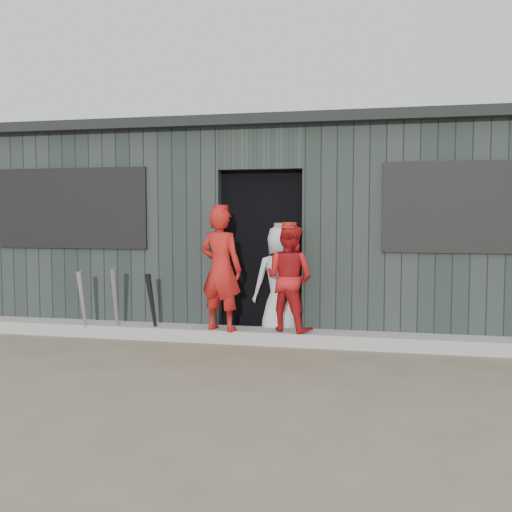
% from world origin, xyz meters
% --- Properties ---
extents(ground, '(80.00, 80.00, 0.00)m').
position_xyz_m(ground, '(0.00, 0.00, 0.00)').
color(ground, brown).
rests_on(ground, ground).
extents(curb, '(8.00, 0.36, 0.15)m').
position_xyz_m(curb, '(0.00, 1.82, 0.07)').
color(curb, gray).
rests_on(curb, ground).
extents(bat_left, '(0.09, 0.21, 0.81)m').
position_xyz_m(bat_left, '(-2.06, 1.61, 0.41)').
color(bat_left, '#96969E').
rests_on(bat_left, ground).
extents(bat_mid, '(0.13, 0.28, 0.85)m').
position_xyz_m(bat_mid, '(-1.67, 1.67, 0.43)').
color(bat_mid, gray).
rests_on(bat_mid, ground).
extents(bat_right, '(0.11, 0.27, 0.79)m').
position_xyz_m(bat_right, '(-1.22, 1.69, 0.39)').
color(bat_right, black).
rests_on(bat_right, ground).
extents(player_red_left, '(0.58, 0.46, 1.40)m').
position_xyz_m(player_red_left, '(-0.39, 1.70, 0.85)').
color(player_red_left, '#AA1814').
rests_on(player_red_left, curb).
extents(player_red_right, '(0.71, 0.64, 1.21)m').
position_xyz_m(player_red_right, '(0.37, 1.84, 0.75)').
color(player_red_right, '#B51619').
rests_on(player_red_right, curb).
extents(player_grey_back, '(0.78, 0.68, 1.35)m').
position_xyz_m(player_grey_back, '(0.23, 2.16, 0.67)').
color(player_grey_back, silver).
rests_on(player_grey_back, ground).
extents(dugout, '(8.30, 3.30, 2.62)m').
position_xyz_m(dugout, '(0.00, 3.50, 1.29)').
color(dugout, black).
rests_on(dugout, ground).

